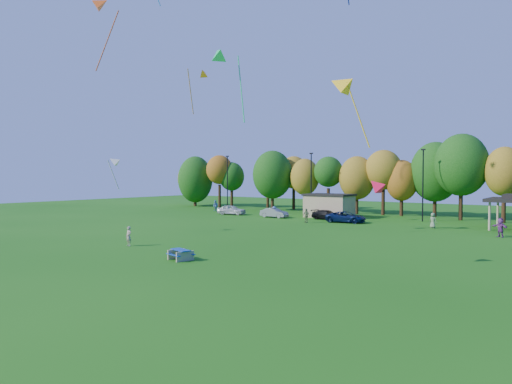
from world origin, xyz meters
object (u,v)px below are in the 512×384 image
Objects in this scene: picnic_table at (181,254)px; car_c at (346,217)px; kite_flyer at (129,236)px; car_d at (327,215)px; car_a at (232,210)px; car_b at (274,213)px.

car_c is (-1.90, 29.55, 0.26)m from picnic_table.
kite_flyer reaches higher than car_d.
car_a is at bearing 118.96° from kite_flyer.
car_b is at bearing 104.80° from kite_flyer.
picnic_table is at bearing -7.84° from kite_flyer.
kite_flyer is at bearing -171.43° from car_b.
kite_flyer reaches higher than car_c.
car_b is (-12.76, 29.91, 0.24)m from picnic_table.
picnic_table is 1.21× the size of kite_flyer.
car_b is (-4.90, 28.13, -0.15)m from kite_flyer.
car_d is at bearing 114.64° from picnic_table.
picnic_table is at bearing -162.56° from car_d.
car_b is at bearing 110.19° from car_d.
car_d is (7.23, 1.63, -0.03)m from car_b.
car_d is at bearing 90.43° from kite_flyer.
picnic_table is 0.45× the size of car_d.
picnic_table is 29.61m from car_c.
kite_flyer is at bearing 159.63° from car_c.
car_c is at bearing 82.80° from kite_flyer.
picnic_table is 36.29m from car_a.
car_d is (2.33, 29.76, -0.18)m from kite_flyer.
car_a is (-20.45, 29.98, 0.31)m from picnic_table.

